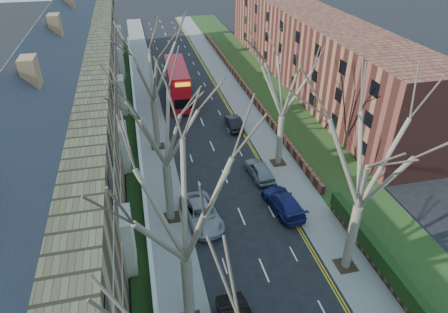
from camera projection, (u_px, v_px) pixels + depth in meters
pavement_left at (148, 106)px, 51.73m from camera, size 3.00×102.00×0.12m
pavement_right at (237, 98)px, 54.06m from camera, size 3.00×102.00×0.12m
terrace_left at (73, 95)px, 40.74m from camera, size 9.70×78.00×13.60m
flats_right at (308, 48)px, 57.05m from camera, size 13.97×54.00×10.00m
front_wall_left at (138, 132)px, 44.46m from camera, size 0.30×78.00×1.00m
grass_verge_right at (269, 94)px, 54.89m from camera, size 6.00×102.00×0.06m
tree_left_mid at (182, 198)px, 19.40m from camera, size 10.50×10.50×14.71m
tree_left_far at (162, 117)px, 27.88m from camera, size 10.15×10.15×14.22m
tree_left_dist at (149, 60)px, 37.70m from camera, size 10.50×10.50×14.71m
tree_right_mid at (371, 151)px, 23.28m from camera, size 10.50×10.50×14.71m
tree_right_far at (285, 75)px, 35.08m from camera, size 10.15×10.15×14.22m
double_decker_bus at (178, 84)px, 52.43m from camera, size 3.11×11.15×4.62m
car_left_far at (202, 214)px, 32.05m from camera, size 3.21×5.82×1.54m
car_right_near at (283, 202)px, 33.34m from camera, size 2.68×5.46×1.53m
car_right_mid at (259, 170)px, 37.57m from camera, size 2.11×4.55×1.51m
car_right_far at (234, 123)px, 46.20m from camera, size 1.65×4.30×1.40m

